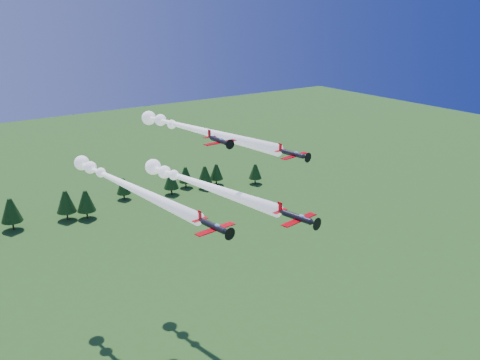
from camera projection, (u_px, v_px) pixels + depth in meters
plane_lead at (198, 183)px, 113.70m from camera, size 13.99×48.98×3.70m
plane_left at (123, 183)px, 118.23m from camera, size 12.33×58.35×3.70m
plane_right at (195, 129)px, 126.61m from camera, size 13.62×54.52×3.70m
plane_slot at (219, 141)px, 104.44m from camera, size 7.05×7.69×2.49m
treeline at (59, 205)px, 194.14m from camera, size 166.70×22.14×11.68m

